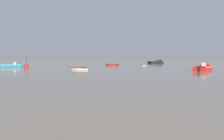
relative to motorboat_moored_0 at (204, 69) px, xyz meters
name	(u,v)px	position (x,y,z in m)	size (l,w,h in m)	color
motorboat_moored_0	(204,69)	(0.00, 0.00, 0.00)	(6.24, 5.61, 2.15)	red
rowboat_moored_0	(144,65)	(0.63, 23.45, -0.15)	(2.92, 3.32, 0.52)	white
rowboat_moored_1	(112,65)	(-6.21, 27.20, -0.14)	(3.74, 2.28, 0.56)	red
motorboat_moored_4	(158,63)	(12.90, 37.63, -0.05)	(5.34, 2.13, 1.79)	black
motorboat_moored_5	(16,66)	(-29.24, 26.39, -0.05)	(5.42, 3.53, 1.76)	#197084
rowboat_moored_4	(79,69)	(-19.78, 10.51, -0.10)	(3.63, 4.64, 0.71)	white
channel_buoy	(26,66)	(-27.57, 21.84, 0.16)	(0.90, 0.90, 2.30)	red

